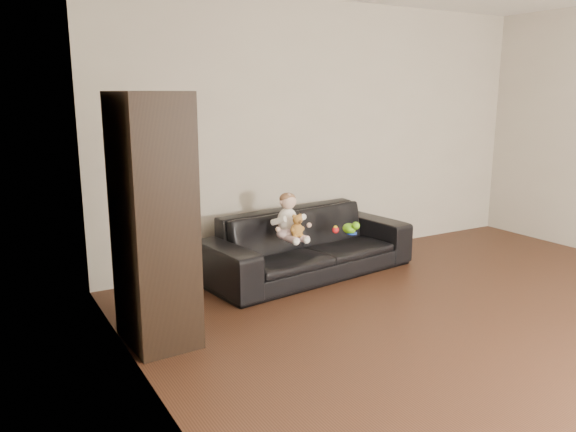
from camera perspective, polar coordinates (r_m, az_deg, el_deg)
floor at (r=4.28m, az=25.72°, el=-12.28°), size 5.50×5.50×0.00m
wall_back at (r=5.90m, az=4.34°, el=8.50°), size 5.00×0.00×5.00m
wall_left at (r=2.30m, az=-8.78°, el=2.25°), size 0.00×5.50×5.50m
sofa at (r=5.34m, az=2.09°, el=-2.78°), size 2.15×1.07×0.60m
cabinet at (r=3.87m, az=-13.52°, el=-0.55°), size 0.46×0.61×1.71m
shelf_item at (r=3.81m, az=-13.52°, el=5.14°), size 0.19×0.26×0.28m
baby at (r=5.03m, az=0.07°, el=-0.36°), size 0.31×0.38×0.43m
teddy_bear at (r=4.94m, az=0.93°, el=-1.06°), size 0.12×0.12×0.21m
toy_green at (r=5.33m, az=6.24°, el=-1.27°), size 0.15×0.17×0.10m
toy_rattle at (r=5.33m, az=4.85°, el=-1.43°), size 0.08×0.08×0.07m
toy_blue_disc at (r=5.33m, az=6.50°, el=-1.76°), size 0.12×0.12×0.01m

